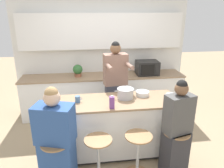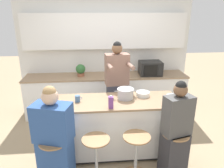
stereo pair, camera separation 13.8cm
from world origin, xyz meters
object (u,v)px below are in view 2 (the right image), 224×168
object	(u,v)px
bar_stool_rightmost	(174,151)
juice_carton	(111,102)
person_wrapped_blanket	(54,139)
cooking_pot	(125,94)
banana_bunch	(59,102)
coffee_cup_near	(78,99)
microwave	(150,68)
fruit_bowl	(172,98)
bar_stool_center_left	(96,157)
potted_plant	(81,70)
kitchen_island	(112,127)
person_seated_near	(176,134)
bar_stool_center_right	(136,154)
bar_stool_leftmost	(55,160)
person_cooking	(117,89)

from	to	relation	value
bar_stool_rightmost	juice_carton	bearing A→B (deg)	160.28
person_wrapped_blanket	cooking_pot	size ratio (longest dim) A/B	4.03
cooking_pot	banana_bunch	xyz separation A→B (m)	(-1.03, -0.08, -0.06)
cooking_pot	coffee_cup_near	xyz separation A→B (m)	(-0.75, -0.06, -0.03)
banana_bunch	juice_carton	distance (m)	0.81
person_wrapped_blanket	microwave	distance (m)	2.71
bar_stool_rightmost	microwave	bearing A→B (deg)	86.13
fruit_bowl	person_wrapped_blanket	bearing A→B (deg)	-163.73
bar_stool_center_left	banana_bunch	bearing A→B (deg)	132.09
bar_stool_center_left	potted_plant	bearing A→B (deg)	97.56
kitchen_island	person_seated_near	distance (m)	1.02
person_seated_near	fruit_bowl	world-z (taller)	person_seated_near
cooking_pot	bar_stool_center_right	bearing A→B (deg)	-84.56
juice_carton	potted_plant	xyz separation A→B (m)	(-0.51, 1.72, 0.01)
bar_stool_rightmost	cooking_pot	xyz separation A→B (m)	(-0.62, 0.64, 0.65)
juice_carton	bar_stool_leftmost	bearing A→B (deg)	-155.91
microwave	kitchen_island	bearing A→B (deg)	-124.13
person_wrapped_blanket	coffee_cup_near	xyz separation A→B (m)	(0.29, 0.59, 0.32)
bar_stool_center_left	microwave	world-z (taller)	microwave
bar_stool_leftmost	coffee_cup_near	world-z (taller)	coffee_cup_near
bar_stool_center_right	person_seated_near	world-z (taller)	person_seated_near
bar_stool_leftmost	microwave	distance (m)	2.80
coffee_cup_near	bar_stool_center_right	bearing A→B (deg)	-36.76
cooking_pot	potted_plant	size ratio (longest dim) A/B	1.35
bar_stool_rightmost	banana_bunch	size ratio (longest dim) A/B	4.73
person_cooking	potted_plant	world-z (taller)	person_cooking
banana_bunch	microwave	xyz separation A→B (m)	(1.78, 1.44, 0.09)
bar_stool_center_left	microwave	size ratio (longest dim) A/B	1.39
bar_stool_leftmost	banana_bunch	xyz separation A→B (m)	(0.02, 0.60, 0.59)
bar_stool_leftmost	person_wrapped_blanket	bearing A→B (deg)	77.73
person_seated_near	juice_carton	xyz separation A→B (m)	(-0.87, 0.32, 0.37)
person_seated_near	potted_plant	world-z (taller)	person_seated_near
juice_carton	bar_stool_center_left	bearing A→B (deg)	-123.49
juice_carton	potted_plant	size ratio (longest dim) A/B	0.74
cooking_pot	coffee_cup_near	bearing A→B (deg)	-175.72
bar_stool_center_left	person_cooking	distance (m)	1.46
bar_stool_leftmost	coffee_cup_near	xyz separation A→B (m)	(0.30, 0.62, 0.62)
fruit_bowl	person_seated_near	bearing A→B (deg)	-100.85
cooking_pot	fruit_bowl	xyz separation A→B (m)	(0.71, -0.13, -0.04)
bar_stool_center_right	potted_plant	bearing A→B (deg)	111.96
banana_bunch	microwave	world-z (taller)	microwave
person_wrapped_blanket	bar_stool_rightmost	bearing A→B (deg)	16.33
coffee_cup_near	potted_plant	distance (m)	1.45
person_cooking	person_wrapped_blanket	world-z (taller)	person_cooking
fruit_bowl	potted_plant	size ratio (longest dim) A/B	0.66
person_wrapped_blanket	coffee_cup_near	world-z (taller)	person_wrapped_blanket
bar_stool_center_left	person_cooking	xyz separation A→B (m)	(0.43, 1.31, 0.50)
bar_stool_center_right	potted_plant	xyz separation A→B (m)	(-0.83, 2.06, 0.67)
banana_bunch	cooking_pot	bearing A→B (deg)	4.72
bar_stool_leftmost	person_wrapped_blanket	size ratio (longest dim) A/B	0.47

